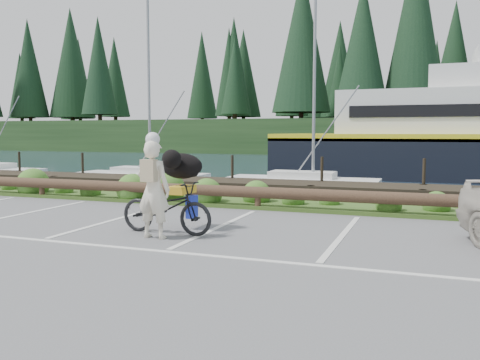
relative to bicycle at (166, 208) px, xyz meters
name	(u,v)px	position (x,y,z in m)	size (l,w,h in m)	color
ground	(176,247)	(0.71, -0.98, -0.52)	(72.00, 72.00, 0.00)	#59595B
harbor_backdrop	(403,145)	(1.10, 77.53, -0.52)	(170.00, 160.00, 30.00)	#192A3C
vegetation_strip	(266,204)	(0.71, 4.32, -0.47)	(34.00, 1.60, 0.10)	#3D5B21
log_rail	(258,210)	(0.71, 3.62, -0.52)	(32.00, 0.30, 0.60)	#443021
bicycle	(166,208)	(0.00, 0.00, 0.00)	(0.69, 1.98, 1.04)	black
cyclist	(153,190)	(-0.02, -0.46, 0.41)	(0.68, 0.44, 1.86)	white
dog	(182,166)	(0.02, 0.64, 0.79)	(0.92, 0.45, 0.53)	black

